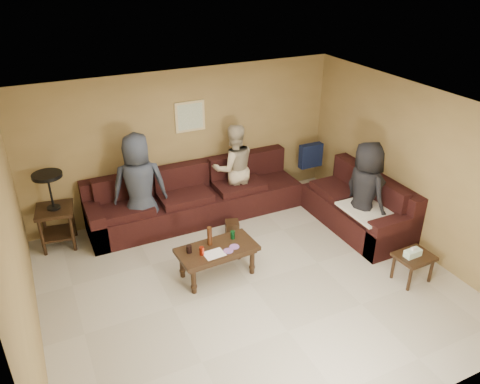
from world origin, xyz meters
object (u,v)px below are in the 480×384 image
Objects in this scene: sectional_sofa at (253,204)px; person_left at (140,187)px; person_middle at (234,168)px; waste_bin at (232,229)px; end_table_left at (54,209)px; side_table_right at (414,258)px; person_right at (365,193)px; coffee_table at (217,252)px.

person_left reaches higher than sectional_sofa.
sectional_sofa is 2.91× the size of person_middle.
end_table_left is at bearing 160.20° from waste_bin.
person_left reaches higher than waste_bin.
side_table_right is at bearing -35.23° from end_table_left.
waste_bin is (2.58, -0.93, -0.53)m from end_table_left.
person_right is at bearing -23.15° from end_table_left.
waste_bin is (-1.79, 2.16, -0.24)m from side_table_right.
end_table_left is at bearing 64.34° from person_right.
person_left is at bearing 153.14° from waste_bin.
coffee_table is 2.51m from person_right.
person_right is (1.42, -1.77, 0.03)m from person_middle.
sectional_sofa is 2.74m from side_table_right.
sectional_sofa is at bearing 27.70° from waste_bin.
person_left is (-0.66, 1.51, 0.48)m from coffee_table.
sectional_sofa reaches higher than side_table_right.
sectional_sofa is 1.61m from coffee_table.
person_right is at bearing 163.69° from person_left.
person_left is 1.71m from person_middle.
waste_bin is 2.18m from person_right.
coffee_table is 2.02m from person_middle.
person_right is at bearing 135.42° from person_middle.
sectional_sofa is at bearing -12.00° from end_table_left.
waste_bin is (0.64, 0.86, -0.27)m from coffee_table.
person_right reaches higher than coffee_table.
sectional_sofa is 18.06× the size of waste_bin.
waste_bin is at bearing 69.86° from person_middle.
sectional_sofa is 2.80× the size of person_right.
person_left reaches higher than coffee_table.
person_left is at bearing 168.01° from sectional_sofa.
sectional_sofa is 3.18m from end_table_left.
side_table_right is 2.19× the size of waste_bin.
side_table_right is (1.27, -2.43, 0.04)m from sectional_sofa.
end_table_left is 0.78× the size of person_middle.
person_middle is (1.05, 1.67, 0.40)m from coffee_table.
side_table_right is 1.28m from person_right.
coffee_table is at bearing 64.64° from person_middle.
side_table_right is 0.35× the size of person_middle.
side_table_right is at bearing -28.13° from coffee_table.
person_right is at bearing -43.00° from sectional_sofa.
sectional_sofa is at bearing 117.70° from side_table_right.
sectional_sofa is 3.72× the size of end_table_left.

